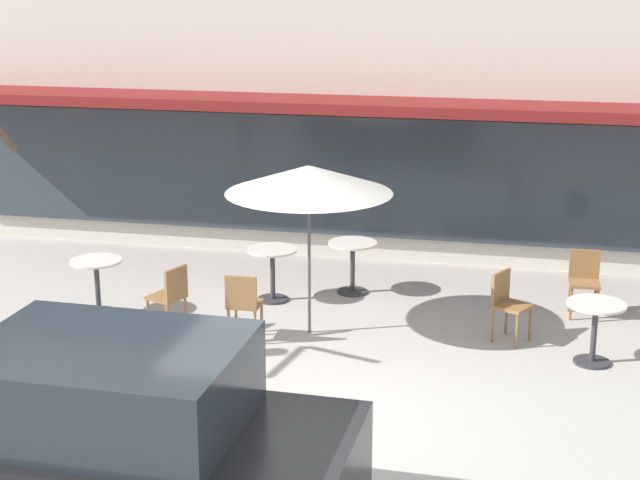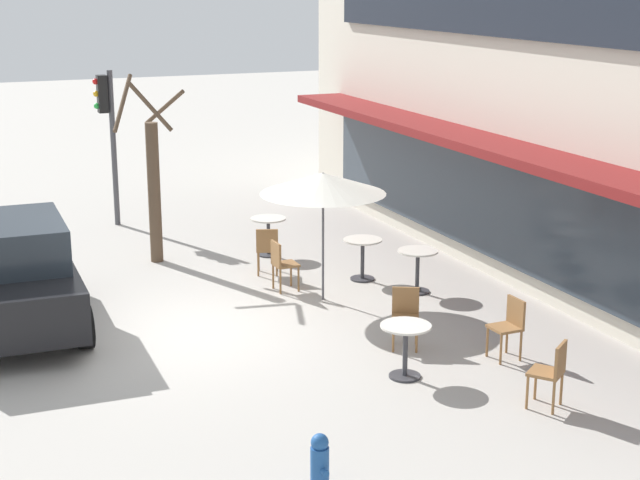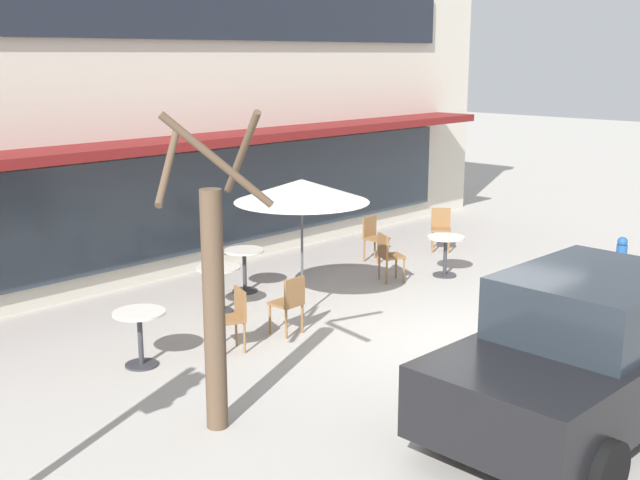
# 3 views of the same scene
# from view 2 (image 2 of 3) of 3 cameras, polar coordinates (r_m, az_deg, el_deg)

# --- Properties ---
(ground_plane) EXTENTS (80.00, 80.00, 0.00)m
(ground_plane) POSITION_cam_2_polar(r_m,az_deg,el_deg) (15.37, -7.95, -5.34)
(ground_plane) COLOR #ADA8A0
(cafe_table_near_wall) EXTENTS (0.70, 0.70, 0.76)m
(cafe_table_near_wall) POSITION_cam_2_polar(r_m,az_deg,el_deg) (17.05, 5.70, -1.38)
(cafe_table_near_wall) COLOR #333338
(cafe_table_near_wall) RESTS_ON ground
(cafe_table_streetside) EXTENTS (0.70, 0.70, 0.76)m
(cafe_table_streetside) POSITION_cam_2_polar(r_m,az_deg,el_deg) (17.69, 2.49, -0.71)
(cafe_table_streetside) COLOR #333338
(cafe_table_streetside) RESTS_ON ground
(cafe_table_by_tree) EXTENTS (0.70, 0.70, 0.76)m
(cafe_table_by_tree) POSITION_cam_2_polar(r_m,az_deg,el_deg) (13.45, 5.00, -5.92)
(cafe_table_by_tree) COLOR #333338
(cafe_table_by_tree) RESTS_ON ground
(cafe_table_mid_patio) EXTENTS (0.70, 0.70, 0.76)m
(cafe_table_mid_patio) POSITION_cam_2_polar(r_m,az_deg,el_deg) (19.26, -3.02, 0.59)
(cafe_table_mid_patio) COLOR #333338
(cafe_table_mid_patio) RESTS_ON ground
(patio_umbrella_green_folded) EXTENTS (2.10, 2.10, 2.20)m
(patio_umbrella_green_folded) POSITION_cam_2_polar(r_m,az_deg,el_deg) (16.20, 0.18, 3.32)
(patio_umbrella_green_folded) COLOR #4C4C51
(patio_umbrella_green_folded) RESTS_ON ground
(cafe_chair_0) EXTENTS (0.52, 0.52, 0.89)m
(cafe_chair_0) POSITION_cam_2_polar(r_m,az_deg,el_deg) (17.99, -3.09, -0.42)
(cafe_chair_0) COLOR olive
(cafe_chair_0) RESTS_ON ground
(cafe_chair_1) EXTENTS (0.41, 0.41, 0.89)m
(cafe_chair_1) POSITION_cam_2_polar(r_m,az_deg,el_deg) (14.32, 10.96, -4.78)
(cafe_chair_1) COLOR olive
(cafe_chair_1) RESTS_ON ground
(cafe_chair_2) EXTENTS (0.54, 0.54, 0.89)m
(cafe_chair_2) POSITION_cam_2_polar(r_m,az_deg,el_deg) (14.54, 4.99, -4.24)
(cafe_chair_2) COLOR olive
(cafe_chair_2) RESTS_ON ground
(cafe_chair_3) EXTENTS (0.41, 0.41, 0.89)m
(cafe_chair_3) POSITION_cam_2_polar(r_m,az_deg,el_deg) (17.06, -2.25, -1.28)
(cafe_chair_3) COLOR olive
(cafe_chair_3) RESTS_ON ground
(cafe_chair_4) EXTENTS (0.56, 0.56, 0.89)m
(cafe_chair_4) POSITION_cam_2_polar(r_m,az_deg,el_deg) (12.80, 13.33, -7.35)
(cafe_chair_4) COLOR olive
(cafe_chair_4) RESTS_ON ground
(parked_sedan) EXTENTS (4.24, 2.09, 1.76)m
(parked_sedan) POSITION_cam_2_polar(r_m,az_deg,el_deg) (15.87, -17.53, -1.91)
(parked_sedan) COLOR black
(parked_sedan) RESTS_ON ground
(street_tree) EXTENTS (1.27, 1.44, 3.55)m
(street_tree) POSITION_cam_2_polar(r_m,az_deg,el_deg) (18.86, -9.70, 3.36)
(street_tree) COLOR brown
(street_tree) RESTS_ON ground
(traffic_light_pole) EXTENTS (0.26, 0.43, 3.40)m
(traffic_light_pole) POSITION_cam_2_polar(r_m,az_deg,el_deg) (21.79, -12.25, 6.73)
(traffic_light_pole) COLOR #47474C
(traffic_light_pole) RESTS_ON ground
(fire_hydrant) EXTENTS (0.36, 0.20, 0.71)m
(fire_hydrant) POSITION_cam_2_polar(r_m,az_deg,el_deg) (10.57, -0.02, -12.93)
(fire_hydrant) COLOR #1E4C8C
(fire_hydrant) RESTS_ON ground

